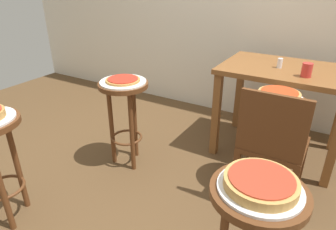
# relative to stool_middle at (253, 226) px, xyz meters

# --- Properties ---
(ground_plane) EXTENTS (6.00, 6.00, 0.00)m
(ground_plane) POSITION_rel_stool_middle_xyz_m (-0.80, 0.50, -0.52)
(ground_plane) COLOR brown
(stool_middle) EXTENTS (0.38, 0.38, 0.71)m
(stool_middle) POSITION_rel_stool_middle_xyz_m (0.00, 0.00, 0.00)
(stool_middle) COLOR #5B3319
(stool_middle) RESTS_ON ground_plane
(serving_plate_middle) EXTENTS (0.33, 0.33, 0.01)m
(serving_plate_middle) POSITION_rel_stool_middle_xyz_m (-0.00, 0.00, 0.19)
(serving_plate_middle) COLOR silver
(serving_plate_middle) RESTS_ON stool_middle
(pizza_middle) EXTENTS (0.28, 0.28, 0.05)m
(pizza_middle) POSITION_rel_stool_middle_xyz_m (-0.00, 0.00, 0.22)
(pizza_middle) COLOR tan
(pizza_middle) RESTS_ON serving_plate_middle
(stool_leftside) EXTENTS (0.38, 0.38, 0.71)m
(stool_leftside) POSITION_rel_stool_middle_xyz_m (-1.22, 0.70, 0.00)
(stool_leftside) COLOR #5B3319
(stool_leftside) RESTS_ON ground_plane
(serving_plate_leftside) EXTENTS (0.35, 0.35, 0.01)m
(serving_plate_leftside) POSITION_rel_stool_middle_xyz_m (-1.22, 0.70, 0.19)
(serving_plate_leftside) COLOR white
(serving_plate_leftside) RESTS_ON stool_leftside
(pizza_leftside) EXTENTS (0.26, 0.26, 0.02)m
(pizza_leftside) POSITION_rel_stool_middle_xyz_m (-1.22, 0.70, 0.21)
(pizza_leftside) COLOR #B78442
(pizza_leftside) RESTS_ON serving_plate_leftside
(stool_rear) EXTENTS (0.38, 0.38, 0.71)m
(stool_rear) POSITION_rel_stool_middle_xyz_m (-0.14, 0.96, 0.00)
(stool_rear) COLOR #5B3319
(stool_rear) RESTS_ON ground_plane
(serving_plate_rear) EXTENTS (0.33, 0.33, 0.01)m
(serving_plate_rear) POSITION_rel_stool_middle_xyz_m (-0.14, 0.96, 0.19)
(serving_plate_rear) COLOR white
(serving_plate_rear) RESTS_ON stool_rear
(pizza_rear) EXTENTS (0.27, 0.27, 0.05)m
(pizza_rear) POSITION_rel_stool_middle_xyz_m (-0.14, 0.96, 0.22)
(pizza_rear) COLOR tan
(pizza_rear) RESTS_ON serving_plate_rear
(dining_table) EXTENTS (1.00, 0.71, 0.78)m
(dining_table) POSITION_rel_stool_middle_xyz_m (-0.20, 1.51, 0.13)
(dining_table) COLOR brown
(dining_table) RESTS_ON ground_plane
(cup_near_edge) EXTENTS (0.07, 0.07, 0.10)m
(cup_near_edge) POSITION_rel_stool_middle_xyz_m (-0.04, 1.34, 0.30)
(cup_near_edge) COLOR red
(cup_near_edge) RESTS_ON dining_table
(condiment_shaker) EXTENTS (0.04, 0.04, 0.08)m
(condiment_shaker) POSITION_rel_stool_middle_xyz_m (-0.25, 1.47, 0.29)
(condiment_shaker) COLOR white
(condiment_shaker) RESTS_ON dining_table
(wooden_chair) EXTENTS (0.40, 0.40, 0.85)m
(wooden_chair) POSITION_rel_stool_middle_xyz_m (-0.10, 0.79, -0.06)
(wooden_chair) COLOR #5B3319
(wooden_chair) RESTS_ON ground_plane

